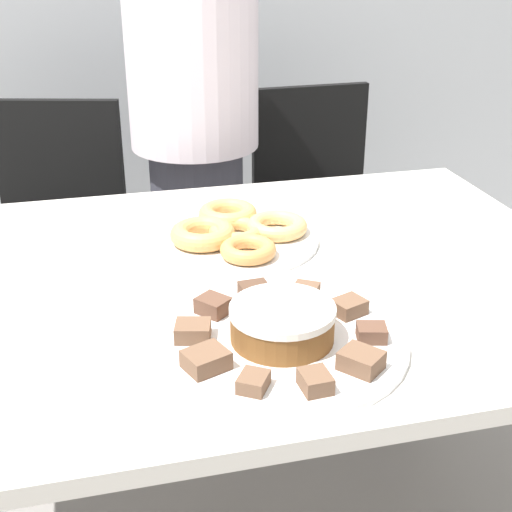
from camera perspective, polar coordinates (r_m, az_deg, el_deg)
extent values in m
cube|color=silver|center=(1.33, -3.25, -2.14)|extent=(1.44, 0.97, 0.03)
cylinder|color=silver|center=(2.06, 12.99, -4.30)|extent=(0.06, 0.06, 0.73)
cylinder|color=#383842|center=(2.19, -4.51, -1.08)|extent=(0.27, 0.27, 0.79)
cylinder|color=silver|center=(1.99, -5.22, 17.46)|extent=(0.36, 0.36, 0.62)
cylinder|color=black|center=(2.43, -14.89, -9.62)|extent=(0.44, 0.44, 0.01)
cylinder|color=#262626|center=(2.32, -15.45, -5.36)|extent=(0.06, 0.06, 0.40)
cube|color=black|center=(2.22, -16.09, -0.41)|extent=(0.54, 0.54, 0.04)
cube|color=black|center=(2.32, -15.41, 6.90)|extent=(0.39, 0.13, 0.42)
cylinder|color=black|center=(2.54, 5.39, -7.18)|extent=(0.44, 0.44, 0.01)
cylinder|color=#262626|center=(2.43, 5.58, -3.01)|extent=(0.06, 0.06, 0.40)
cube|color=black|center=(2.34, 5.81, 1.79)|extent=(0.45, 0.45, 0.04)
cube|color=black|center=(2.44, 4.29, 8.59)|extent=(0.40, 0.04, 0.42)
cylinder|color=white|center=(1.11, 2.09, -6.86)|extent=(0.39, 0.39, 0.01)
cylinder|color=white|center=(1.45, -1.58, 1.28)|extent=(0.33, 0.33, 0.01)
cylinder|color=brown|center=(1.09, 2.11, -5.65)|extent=(0.16, 0.16, 0.04)
cylinder|color=white|center=(1.08, 2.14, -4.36)|extent=(0.16, 0.16, 0.01)
cube|color=brown|center=(1.03, -4.02, -8.29)|extent=(0.07, 0.07, 0.03)
cube|color=brown|center=(0.99, -0.21, -10.05)|extent=(0.06, 0.06, 0.02)
cube|color=brown|center=(0.99, 4.77, -9.96)|extent=(0.04, 0.05, 0.03)
cube|color=brown|center=(1.04, 8.40, -8.28)|extent=(0.07, 0.07, 0.03)
cube|color=brown|center=(1.11, 9.23, -6.08)|extent=(0.05, 0.05, 0.02)
cube|color=brown|center=(1.18, 7.44, -4.04)|extent=(0.06, 0.06, 0.02)
cube|color=brown|center=(1.21, 3.96, -2.93)|extent=(0.06, 0.06, 0.02)
cube|color=#513828|center=(1.21, -0.04, -2.93)|extent=(0.05, 0.06, 0.02)
cube|color=brown|center=(1.17, -3.44, -3.97)|extent=(0.06, 0.07, 0.03)
cube|color=brown|center=(1.10, -5.07, -5.99)|extent=(0.06, 0.06, 0.03)
torus|color=tan|center=(1.45, -1.59, 1.98)|extent=(0.11, 0.11, 0.03)
torus|color=tan|center=(1.43, -4.33, 1.77)|extent=(0.13, 0.13, 0.04)
torus|color=#D18E4C|center=(1.36, -0.63, 0.51)|extent=(0.11, 0.11, 0.03)
torus|color=#E5AD66|center=(1.47, 1.69, 2.42)|extent=(0.13, 0.13, 0.03)
torus|color=tan|center=(1.53, -2.27, 3.40)|extent=(0.13, 0.13, 0.04)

